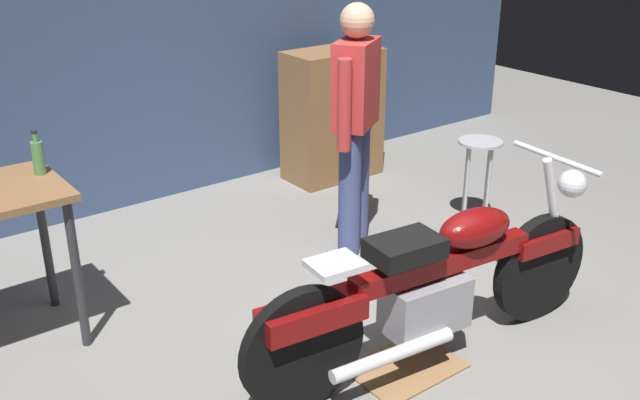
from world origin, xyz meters
The scene contains 8 objects.
ground_plane centered at (0.00, 0.00, 0.00)m, with size 12.00×12.00×0.00m, color gray.
back_wall centered at (0.00, 2.80, 1.55)m, with size 8.00×0.12×3.10m, color #384C70.
motorcycle centered at (0.15, -0.15, 0.45)m, with size 2.18×0.60×1.00m.
person_standing centered at (0.65, 1.12, 0.93)m, with size 0.49×0.39×1.67m.
shop_stool centered at (1.64, 0.89, 0.50)m, with size 0.32×0.32×0.64m.
wooden_dresser centered at (1.39, 2.30, 0.55)m, with size 0.80×0.47×1.10m.
drip_tray centered at (-0.04, -0.14, 0.01)m, with size 0.56×0.40×0.01m, color olive.
bottle centered at (-1.29, 1.42, 1.00)m, with size 0.06×0.06×0.24m.
Camera 1 is at (-2.29, -2.38, 2.29)m, focal length 40.74 mm.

